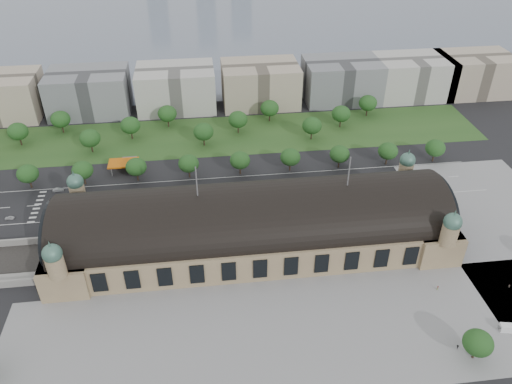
{
  "coord_description": "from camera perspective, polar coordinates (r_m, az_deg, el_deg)",
  "views": [
    {
      "loc": [
        -17.24,
        -147.86,
        127.14
      ],
      "look_at": [
        3.06,
        16.39,
        14.0
      ],
      "focal_mm": 35.0,
      "sensor_mm": 36.0,
      "label": 1
    }
  ],
  "objects": [
    {
      "name": "parked_car_3",
      "position": [
        213.84,
        -11.7,
        -2.71
      ],
      "size": [
        4.75,
        3.18,
        1.5
      ],
      "primitive_type": "imported",
      "rotation": [
        0.0,
        0.0,
        -1.22
      ],
      "color": "#525559",
      "rests_on": "ground"
    },
    {
      "name": "pedestrian_0",
      "position": [
        188.76,
        20.05,
        -10.28
      ],
      "size": [
        0.92,
        0.62,
        1.76
      ],
      "primitive_type": "imported",
      "rotation": [
        0.0,
        0.0,
        -0.15
      ],
      "color": "gray",
      "rests_on": "ground"
    },
    {
      "name": "grass_belt",
      "position": [
        272.37,
        -5.79,
        6.34
      ],
      "size": [
        300.0,
        45.0,
        0.1
      ],
      "primitive_type": "cube",
      "color": "#294F1F",
      "rests_on": "ground"
    },
    {
      "name": "bus_east",
      "position": [
        224.92,
        8.14,
        0.04
      ],
      "size": [
        11.83,
        3.68,
        3.24
      ],
      "primitive_type": "imported",
      "rotation": [
        0.0,
        0.0,
        1.49
      ],
      "color": "beige",
      "rests_on": "ground"
    },
    {
      "name": "plaza_south",
      "position": [
        166.42,
        5.12,
        -15.65
      ],
      "size": [
        190.0,
        48.0,
        0.12
      ],
      "primitive_type": "cube",
      "color": "gray",
      "rests_on": "ground"
    },
    {
      "name": "road_slab",
      "position": [
        225.2,
        -6.51,
        -0.27
      ],
      "size": [
        260.0,
        26.0,
        0.1
      ],
      "primitive_type": "cube",
      "color": "black",
      "rests_on": "ground"
    },
    {
      "name": "parked_car_0",
      "position": [
        220.76,
        -19.72,
        -2.92
      ],
      "size": [
        4.58,
        3.2,
        1.43
      ],
      "primitive_type": "imported",
      "rotation": [
        0.0,
        0.0,
        -1.14
      ],
      "color": "black",
      "rests_on": "ground"
    },
    {
      "name": "tree_belt_6",
      "position": [
        259.77,
        -6.03,
        6.87
      ],
      "size": [
        10.4,
        10.4,
        12.48
      ],
      "color": "#2D2116",
      "rests_on": "ground"
    },
    {
      "name": "traffic_car_2",
      "position": [
        223.51,
        -14.05,
        -1.29
      ],
      "size": [
        4.82,
        2.28,
        1.33
      ],
      "primitive_type": "imported",
      "rotation": [
        0.0,
        0.0,
        -1.59
      ],
      "color": "black",
      "rests_on": "ground"
    },
    {
      "name": "parked_car_2",
      "position": [
        216.87,
        -19.05,
        -3.51
      ],
      "size": [
        5.12,
        4.11,
        1.39
      ],
      "primitive_type": "imported",
      "rotation": [
        0.0,
        0.0,
        -1.04
      ],
      "color": "#1A1E4B",
      "rests_on": "ground"
    },
    {
      "name": "traffic_car_1",
      "position": [
        242.52,
        -21.68,
        0.23
      ],
      "size": [
        4.76,
        1.96,
        1.53
      ],
      "primitive_type": "imported",
      "rotation": [
        0.0,
        0.0,
        1.64
      ],
      "color": "#999CA1",
      "rests_on": "ground"
    },
    {
      "name": "pedestrian_4",
      "position": [
        172.53,
        22.02,
        -16.12
      ],
      "size": [
        0.99,
        1.22,
        1.74
      ],
      "primitive_type": "imported",
      "rotation": [
        0.0,
        0.0,
        4.18
      ],
      "color": "gray",
      "rests_on": "ground"
    },
    {
      "name": "office_4",
      "position": [
        305.82,
        0.48,
        12.24
      ],
      "size": [
        45.0,
        32.0,
        24.0
      ],
      "primitive_type": "cube",
      "color": "tan",
      "rests_on": "ground"
    },
    {
      "name": "parked_car_1",
      "position": [
        217.05,
        -15.05,
        -2.63
      ],
      "size": [
        5.83,
        4.86,
        1.48
      ],
      "primitive_type": "imported",
      "rotation": [
        0.0,
        0.0,
        -1.03
      ],
      "color": "maroon",
      "rests_on": "ground"
    },
    {
      "name": "tree_row_9",
      "position": [
        259.81,
        19.81,
        4.75
      ],
      "size": [
        9.6,
        9.6,
        11.52
      ],
      "color": "#2D2116",
      "rests_on": "ground"
    },
    {
      "name": "tree_row_2",
      "position": [
        240.16,
        -19.22,
        2.36
      ],
      "size": [
        9.6,
        9.6,
        11.52
      ],
      "color": "#2D2116",
      "rests_on": "ground"
    },
    {
      "name": "tree_belt_9",
      "position": [
        266.22,
        6.41,
        7.56
      ],
      "size": [
        10.4,
        10.4,
        12.48
      ],
      "color": "#2D2116",
      "rests_on": "ground"
    },
    {
      "name": "parked_car_6",
      "position": [
        211.78,
        -10.8,
        -3.0
      ],
      "size": [
        5.32,
        4.92,
        1.5
      ],
      "primitive_type": "imported",
      "rotation": [
        0.0,
        0.0,
        -0.88
      ],
      "color": "black",
      "rests_on": "ground"
    },
    {
      "name": "tree_row_8",
      "position": [
        250.28,
        14.85,
        4.55
      ],
      "size": [
        9.6,
        9.6,
        11.52
      ],
      "color": "#2D2116",
      "rests_on": "ground"
    },
    {
      "name": "plaza_east",
      "position": [
        229.1,
        26.27,
        -3.46
      ],
      "size": [
        56.0,
        100.0,
        0.12
      ],
      "primitive_type": "cube",
      "color": "gray",
      "rests_on": "ground"
    },
    {
      "name": "traffic_car_4",
      "position": [
        224.51,
        -0.69,
        0.07
      ],
      "size": [
        3.96,
        1.7,
        1.33
      ],
      "primitive_type": "imported",
      "rotation": [
        0.0,
        0.0,
        -1.6
      ],
      "color": "#1A2249",
      "rests_on": "ground"
    },
    {
      "name": "tree_belt_5",
      "position": [
        281.88,
        -10.11,
        8.82
      ],
      "size": [
        10.4,
        10.4,
        12.48
      ],
      "color": "#2D2116",
      "rests_on": "ground"
    },
    {
      "name": "lake",
      "position": [
        463.96,
        -4.89,
        18.34
      ],
      "size": [
        700.0,
        320.0,
        0.08
      ],
      "primitive_type": "cube",
      "color": "slate",
      "rests_on": "ground"
    },
    {
      "name": "tree_row_3",
      "position": [
        235.85,
        -13.54,
        2.81
      ],
      "size": [
        9.6,
        9.6,
        11.52
      ],
      "color": "#2D2116",
      "rests_on": "ground"
    },
    {
      "name": "office_6",
      "position": [
        331.1,
        17.42,
        12.45
      ],
      "size": [
        45.0,
        32.0,
        24.0
      ],
      "primitive_type": "cube",
      "color": "#B3B0AA",
      "rests_on": "ground"
    },
    {
      "name": "parked_car_5",
      "position": [
        215.32,
        -11.61,
        -2.42
      ],
      "size": [
        5.46,
        4.93,
        1.41
      ],
      "primitive_type": "imported",
      "rotation": [
        0.0,
        0.0,
        -0.92
      ],
      "color": "gray",
      "rests_on": "ground"
    },
    {
      "name": "tree_belt_11",
      "position": [
        297.32,
        12.67,
        9.89
      ],
      "size": [
        10.4,
        10.4,
        12.48
      ],
      "color": "#2D2116",
      "rests_on": "ground"
    },
    {
      "name": "station",
      "position": [
        189.26,
        -0.31,
        -3.78
      ],
      "size": [
        150.0,
        48.4,
        44.3
      ],
      "color": "#9E8A62",
      "rests_on": "ground"
    },
    {
      "name": "tree_belt_1",
      "position": [
        286.28,
        -25.57,
        6.26
      ],
      "size": [
        10.4,
        10.4,
        12.48
      ],
      "color": "#2D2116",
      "rests_on": "ground"
    },
    {
      "name": "tree_row_7",
      "position": [
        242.76,
        9.54,
        4.3
      ],
      "size": [
        9.6,
        9.6,
        11.52
      ],
      "color": "#2D2116",
      "rests_on": "ground"
    },
    {
      "name": "tree_row_6",
      "position": [
        237.44,
        3.94,
        3.99
      ],
      "size": [
        9.6,
        9.6,
        11.52
      ],
      "color": "#2D2116",
      "rests_on": "ground"
    },
    {
      "name": "tree_belt_3",
      "position": [
        265.69,
        -18.45,
        5.86
      ],
      "size": [
        10.4,
        10.4,
        12.48
      ],
      "color": "#2D2116",
      "rests_on": "ground"
    },
    {
      "name": "tree_belt_10",
      "position": [
        281.3,
        9.71,
        8.8
      ],
      "size": [
        10.4,
        10.4,
        12.48
      ],
      "color": "#2D2116",
      "rests_on": "ground"
    },
    {
      "name": "parked_car_4",
      "position": [
        215.58,
        -12.16,
        -2.47
      ],
      "size": [
        4.17,
        3.02,
        1.31
      ],
      "primitive_type": "imported",
      "rotation": [
        0.0,
        0.0,
        -1.1
      ],
      "color": "white",
      "rests_on": "ground"
    },
    {
      "name": "office_7",
      "position": [
        349.01,
        23.59,
        12.27
      ],
      "size": [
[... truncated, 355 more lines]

